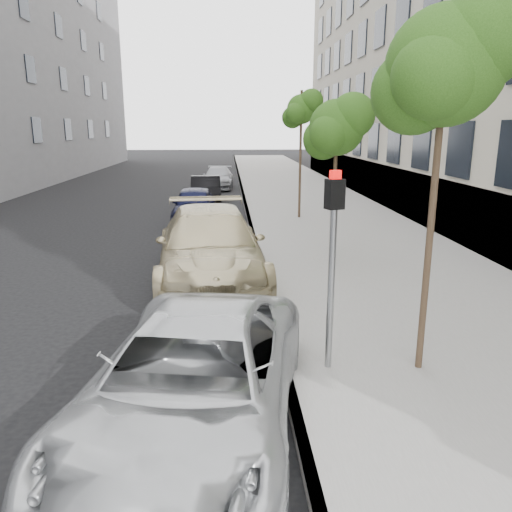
{
  "coord_description": "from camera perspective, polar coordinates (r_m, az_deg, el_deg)",
  "views": [
    {
      "loc": [
        0.34,
        -5.27,
        3.68
      ],
      "look_at": [
        0.81,
        3.1,
        1.5
      ],
      "focal_mm": 35.0,
      "sensor_mm": 36.0,
      "label": 1
    }
  ],
  "objects": [
    {
      "name": "sidewalk",
      "position": [
        29.76,
        4.48,
        7.54
      ],
      "size": [
        6.4,
        72.0,
        0.14
      ],
      "primitive_type": "cube",
      "color": "gray",
      "rests_on": "ground"
    },
    {
      "name": "signal_pole",
      "position": [
        7.22,
        8.75,
        0.94
      ],
      "size": [
        0.29,
        0.25,
        2.96
      ],
      "rotation": [
        0.0,
        0.0,
        0.36
      ],
      "color": "#939699",
      "rests_on": "sidewalk"
    },
    {
      "name": "minivan",
      "position": [
        6.19,
        -7.15,
        -14.02
      ],
      "size": [
        3.25,
        5.56,
        1.45
      ],
      "primitive_type": "imported",
      "rotation": [
        0.0,
        0.0,
        -0.17
      ],
      "color": "silver",
      "rests_on": "ground"
    },
    {
      "name": "tree_far",
      "position": [
        19.99,
        5.28,
        16.32
      ],
      "size": [
        1.52,
        1.32,
        4.94
      ],
      "color": "#38281C",
      "rests_on": "sidewalk"
    },
    {
      "name": "tree_near",
      "position": [
        7.4,
        21.0,
        19.57
      ],
      "size": [
        1.85,
        1.65,
        5.22
      ],
      "color": "#38281C",
      "rests_on": "sidewalk"
    },
    {
      "name": "suv",
      "position": [
        12.03,
        -5.25,
        1.07
      ],
      "size": [
        2.92,
        6.27,
        1.77
      ],
      "primitive_type": "imported",
      "rotation": [
        0.0,
        0.0,
        0.07
      ],
      "color": "#C9BA8F",
      "rests_on": "ground"
    },
    {
      "name": "ground",
      "position": [
        6.44,
        -6.08,
        -20.38
      ],
      "size": [
        160.0,
        160.0,
        0.0
      ],
      "primitive_type": "plane",
      "color": "black",
      "rests_on": "ground"
    },
    {
      "name": "sedan_black",
      "position": [
        24.65,
        -5.76,
        7.47
      ],
      "size": [
        1.6,
        4.14,
        1.34
      ],
      "primitive_type": "imported",
      "rotation": [
        0.0,
        0.0,
        0.04
      ],
      "color": "black",
      "rests_on": "ground"
    },
    {
      "name": "sedan_blue",
      "position": [
        19.89,
        -7.05,
        5.82
      ],
      "size": [
        1.67,
        4.1,
        1.39
      ],
      "primitive_type": "imported",
      "rotation": [
        0.0,
        0.0,
        0.01
      ],
      "color": "black",
      "rests_on": "ground"
    },
    {
      "name": "curb",
      "position": [
        29.5,
        -1.6,
        7.52
      ],
      "size": [
        0.15,
        72.0,
        0.14
      ],
      "primitive_type": "cube",
      "color": "#9E9B93",
      "rests_on": "ground"
    },
    {
      "name": "sedan_rear",
      "position": [
        31.13,
        -4.35,
        8.9
      ],
      "size": [
        1.98,
        4.47,
        1.28
      ],
      "primitive_type": "imported",
      "rotation": [
        0.0,
        0.0,
        -0.04
      ],
      "color": "gray",
      "rests_on": "ground"
    },
    {
      "name": "tree_mid",
      "position": [
        13.58,
        9.33,
        14.31
      ],
      "size": [
        1.78,
        1.58,
        4.4
      ],
      "color": "#38281C",
      "rests_on": "sidewalk"
    }
  ]
}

